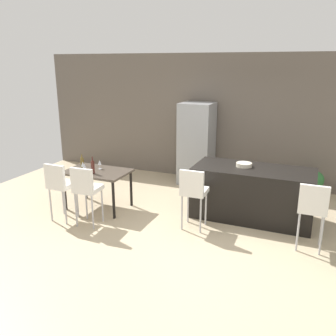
# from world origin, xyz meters

# --- Properties ---
(ground_plane) EXTENTS (10.00, 10.00, 0.00)m
(ground_plane) POSITION_xyz_m (0.00, 0.00, 0.00)
(ground_plane) COLOR #C6B28E
(back_wall) EXTENTS (10.00, 0.12, 2.90)m
(back_wall) POSITION_xyz_m (0.00, 2.62, 1.45)
(back_wall) COLOR #665B51
(back_wall) RESTS_ON ground_plane
(kitchen_island) EXTENTS (2.07, 0.93, 0.92)m
(kitchen_island) POSITION_xyz_m (0.68, 0.69, 0.46)
(kitchen_island) COLOR black
(kitchen_island) RESTS_ON ground_plane
(bar_chair_left) EXTENTS (0.41, 0.41, 1.05)m
(bar_chair_left) POSITION_xyz_m (-0.13, -0.16, 0.70)
(bar_chair_left) COLOR white
(bar_chair_left) RESTS_ON ground_plane
(bar_chair_middle) EXTENTS (0.40, 0.40, 1.05)m
(bar_chair_middle) POSITION_xyz_m (1.68, -0.16, 0.70)
(bar_chair_middle) COLOR white
(bar_chair_middle) RESTS_ON ground_plane
(dining_table) EXTENTS (1.18, 0.77, 0.74)m
(dining_table) POSITION_xyz_m (-2.10, 0.01, 0.66)
(dining_table) COLOR #4C4238
(dining_table) RESTS_ON ground_plane
(dining_chair_near) EXTENTS (0.41, 0.41, 1.05)m
(dining_chair_near) POSITION_xyz_m (-2.37, -0.73, 0.70)
(dining_chair_near) COLOR white
(dining_chair_near) RESTS_ON ground_plane
(dining_chair_far) EXTENTS (0.42, 0.42, 1.05)m
(dining_chair_far) POSITION_xyz_m (-1.83, -0.73, 0.70)
(dining_chair_far) COLOR white
(dining_chair_far) RESTS_ON ground_plane
(wine_bottle_right) EXTENTS (0.07, 0.07, 0.32)m
(wine_bottle_right) POSITION_xyz_m (-2.07, -0.16, 0.86)
(wine_bottle_right) COLOR #471E19
(wine_bottle_right) RESTS_ON dining_table
(wine_bottle_left) EXTENTS (0.07, 0.07, 0.27)m
(wine_bottle_left) POSITION_xyz_m (-2.46, 0.06, 0.85)
(wine_bottle_left) COLOR brown
(wine_bottle_left) RESTS_ON dining_table
(wine_glass_middle) EXTENTS (0.07, 0.07, 0.17)m
(wine_glass_middle) POSITION_xyz_m (-2.23, -0.18, 0.86)
(wine_glass_middle) COLOR silver
(wine_glass_middle) RESTS_ON dining_table
(wine_glass_far) EXTENTS (0.07, 0.07, 0.17)m
(wine_glass_far) POSITION_xyz_m (-2.12, 0.14, 0.86)
(wine_glass_far) COLOR silver
(wine_glass_far) RESTS_ON dining_table
(wine_glass_near) EXTENTS (0.07, 0.07, 0.17)m
(wine_glass_near) POSITION_xyz_m (-2.34, -0.09, 0.86)
(wine_glass_near) COLOR silver
(wine_glass_near) RESTS_ON dining_table
(refrigerator) EXTENTS (0.72, 0.68, 1.84)m
(refrigerator) POSITION_xyz_m (-0.86, 2.18, 0.92)
(refrigerator) COLOR #939699
(refrigerator) RESTS_ON ground_plane
(fruit_bowl) EXTENTS (0.28, 0.28, 0.07)m
(fruit_bowl) POSITION_xyz_m (0.50, 0.73, 0.96)
(fruit_bowl) COLOR beige
(fruit_bowl) RESTS_ON kitchen_island
(potted_plant) EXTENTS (0.37, 0.37, 0.57)m
(potted_plant) POSITION_xyz_m (1.69, 2.17, 0.33)
(potted_plant) COLOR #996B4C
(potted_plant) RESTS_ON ground_plane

